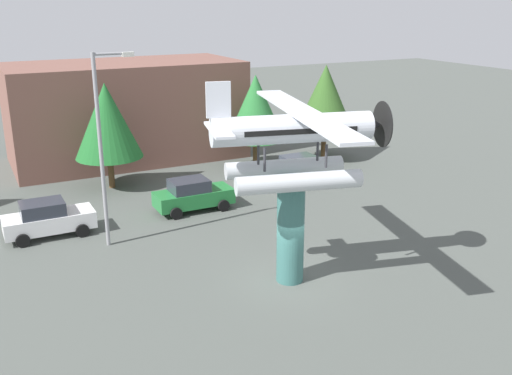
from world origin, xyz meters
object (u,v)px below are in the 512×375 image
(floatplane_monument, at_px, (296,141))
(car_mid_green, at_px, (193,195))
(car_near_white, at_px, (48,219))
(tree_east, at_px, (107,121))
(car_far_silver, at_px, (301,169))
(storefront_building, at_px, (126,111))
(display_pedestal, at_px, (290,233))
(tree_far_east, at_px, (325,99))
(streetlight_primary, at_px, (104,139))
(tree_center_back, at_px, (256,108))

(floatplane_monument, relative_size, car_mid_green, 2.47)
(car_near_white, xyz_separation_m, tree_east, (4.60, 6.20, 3.24))
(car_far_silver, bearing_deg, storefront_building, 125.83)
(car_far_silver, height_order, tree_east, tree_east)
(display_pedestal, xyz_separation_m, car_mid_green, (-0.49, 9.54, -1.19))
(tree_east, distance_m, tree_far_east, 15.18)
(floatplane_monument, distance_m, car_near_white, 13.37)
(car_far_silver, bearing_deg, car_mid_green, -168.83)
(tree_far_east, bearing_deg, car_far_silver, -136.30)
(car_mid_green, height_order, tree_east, tree_east)
(car_mid_green, height_order, storefront_building, storefront_building)
(floatplane_monument, bearing_deg, streetlight_primary, 142.99)
(floatplane_monument, bearing_deg, tree_east, 116.65)
(car_mid_green, height_order, tree_center_back, tree_center_back)
(floatplane_monument, height_order, tree_east, floatplane_monument)
(storefront_building, bearing_deg, car_mid_green, -89.69)
(streetlight_primary, xyz_separation_m, tree_center_back, (12.04, 8.77, -0.99))
(floatplane_monument, bearing_deg, tree_center_back, 81.87)
(car_near_white, distance_m, car_far_silver, 15.42)
(storefront_building, height_order, tree_far_east, storefront_building)
(streetlight_primary, bearing_deg, car_far_silver, 17.81)
(car_far_silver, bearing_deg, floatplane_monument, -122.96)
(display_pedestal, height_order, tree_center_back, tree_center_back)
(floatplane_monument, xyz_separation_m, tree_east, (-3.52, 15.61, -1.69))
(floatplane_monument, xyz_separation_m, tree_center_back, (6.38, 15.75, -1.75))
(display_pedestal, height_order, tree_far_east, tree_far_east)
(floatplane_monument, relative_size, tree_far_east, 1.55)
(car_mid_green, bearing_deg, streetlight_primary, -152.84)
(storefront_building, height_order, tree_center_back, storefront_building)
(display_pedestal, xyz_separation_m, tree_far_east, (11.78, 15.33, 2.21))
(car_near_white, bearing_deg, tree_far_east, 16.75)
(display_pedestal, xyz_separation_m, car_near_white, (-8.00, 9.38, -1.19))
(floatplane_monument, relative_size, tree_east, 1.63)
(streetlight_primary, bearing_deg, tree_far_east, 25.83)
(display_pedestal, bearing_deg, floatplane_monument, -13.93)
(display_pedestal, distance_m, floatplane_monument, 3.74)
(car_far_silver, relative_size, tree_center_back, 0.67)
(tree_east, bearing_deg, display_pedestal, -77.70)
(car_mid_green, bearing_deg, storefront_building, 90.31)
(car_mid_green, relative_size, storefront_building, 0.27)
(car_mid_green, distance_m, tree_far_east, 13.98)
(display_pedestal, bearing_deg, car_near_white, 130.46)
(storefront_building, bearing_deg, car_near_white, -120.53)
(tree_east, bearing_deg, car_mid_green, -64.26)
(storefront_building, bearing_deg, tree_east, -113.90)
(display_pedestal, bearing_deg, streetlight_primary, 128.55)
(floatplane_monument, relative_size, streetlight_primary, 1.18)
(car_mid_green, relative_size, tree_far_east, 0.63)
(tree_center_back, xyz_separation_m, tree_far_east, (5.27, -0.39, 0.22))
(tree_east, bearing_deg, tree_far_east, -0.95)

